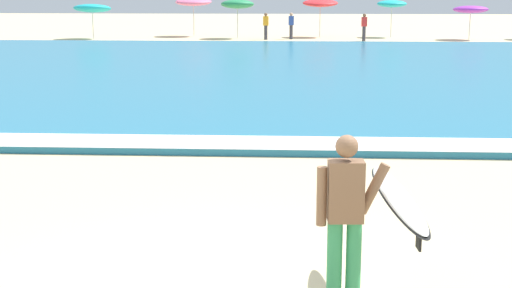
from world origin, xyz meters
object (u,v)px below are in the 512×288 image
at_px(beach_umbrella_3, 320,3).
at_px(beachgoer_near_row_right, 291,25).
at_px(surfer_with_board, 368,207).
at_px(beach_umbrella_0, 92,8).
at_px(beach_umbrella_1, 193,2).
at_px(beachgoer_near_row_mid, 266,25).
at_px(beach_umbrella_4, 392,4).
at_px(beach_umbrella_5, 471,9).
at_px(beach_umbrella_2, 237,4).
at_px(beachgoer_near_row_left, 364,26).

height_order(beach_umbrella_3, beachgoer_near_row_right, beach_umbrella_3).
xyz_separation_m(surfer_with_board, beach_umbrella_0, (-12.99, 37.64, 0.80)).
relative_size(beach_umbrella_1, beachgoer_near_row_mid, 1.55).
height_order(surfer_with_board, beach_umbrella_4, beach_umbrella_4).
bearing_deg(beach_umbrella_1, beach_umbrella_3, -3.28).
bearing_deg(beach_umbrella_5, surfer_with_board, -104.00).
relative_size(surfer_with_board, beach_umbrella_4, 1.10).
height_order(beach_umbrella_4, beachgoer_near_row_right, beach_umbrella_4).
bearing_deg(beach_umbrella_0, beach_umbrella_2, 5.88).
bearing_deg(beachgoer_near_row_right, beach_umbrella_0, -178.18).
relative_size(beachgoer_near_row_mid, beachgoer_near_row_right, 1.00).
bearing_deg(surfer_with_board, beachgoer_near_row_left, 85.07).
relative_size(beach_umbrella_1, beach_umbrella_5, 1.19).
relative_size(beach_umbrella_0, beach_umbrella_2, 0.96).
bearing_deg(beachgoer_near_row_left, beach_umbrella_2, 166.58).
xyz_separation_m(beach_umbrella_2, beach_umbrella_3, (5.03, 1.45, 0.04)).
distance_m(beach_umbrella_5, beachgoer_near_row_left, 6.58).
height_order(surfer_with_board, beachgoer_near_row_right, surfer_with_board).
distance_m(beach_umbrella_0, beach_umbrella_5, 22.52).
relative_size(beach_umbrella_0, beachgoer_near_row_right, 1.44).
height_order(beach_umbrella_2, beach_umbrella_3, beach_umbrella_3).
distance_m(beach_umbrella_4, beach_umbrella_5, 4.80).
relative_size(beach_umbrella_5, beachgoer_near_row_left, 1.30).
distance_m(beach_umbrella_4, beachgoer_near_row_right, 6.65).
xyz_separation_m(beach_umbrella_4, beachgoer_near_row_left, (-1.96, -3.38, -1.21)).
distance_m(beach_umbrella_0, beachgoer_near_row_right, 11.97).
bearing_deg(beach_umbrella_1, beachgoer_near_row_left, -19.48).
relative_size(beach_umbrella_3, beachgoer_near_row_left, 1.52).
xyz_separation_m(beach_umbrella_3, beachgoer_near_row_mid, (-3.27, -2.43, -1.25)).
bearing_deg(beachgoer_near_row_left, beachgoer_near_row_mid, 172.05).
relative_size(surfer_with_board, beachgoer_near_row_mid, 1.60).
relative_size(beach_umbrella_2, beachgoer_near_row_right, 1.50).
height_order(surfer_with_board, beachgoer_near_row_left, surfer_with_board).
height_order(beach_umbrella_2, beachgoer_near_row_mid, beach_umbrella_2).
height_order(beach_umbrella_0, beach_umbrella_4, beach_umbrella_4).
xyz_separation_m(surfer_with_board, beach_umbrella_4, (5.13, 40.13, 1.03)).
bearing_deg(beachgoer_near_row_left, beachgoer_near_row_right, 163.24).
distance_m(surfer_with_board, beachgoer_near_row_mid, 37.63).
bearing_deg(beachgoer_near_row_right, beach_umbrella_4, 18.81).
distance_m(beach_umbrella_0, beach_umbrella_4, 18.29).
relative_size(beach_umbrella_1, beach_umbrella_3, 1.02).
relative_size(surfer_with_board, beach_umbrella_2, 1.06).
bearing_deg(beach_umbrella_3, beach_umbrella_2, -163.97).
xyz_separation_m(surfer_with_board, beach_umbrella_3, (0.71, 39.98, 1.07)).
distance_m(beach_umbrella_1, beachgoer_near_row_right, 6.78).
xyz_separation_m(beach_umbrella_2, beach_umbrella_4, (9.45, 1.60, -0.00)).
bearing_deg(beach_umbrella_1, beach_umbrella_2, -32.92).
distance_m(beach_umbrella_5, beachgoer_near_row_mid, 12.14).
distance_m(beach_umbrella_0, beachgoer_near_row_mid, 10.47).
distance_m(surfer_with_board, beach_umbrella_5, 39.37).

